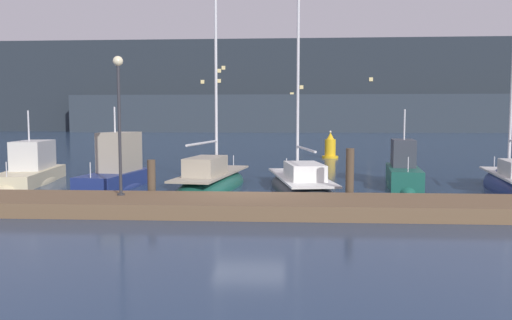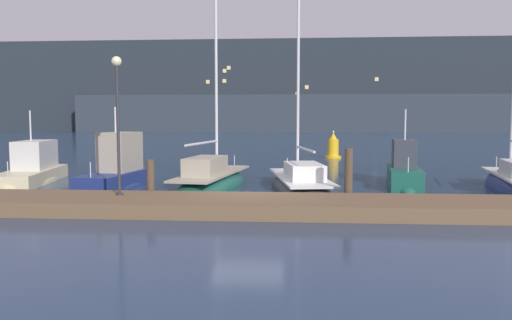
# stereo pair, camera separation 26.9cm
# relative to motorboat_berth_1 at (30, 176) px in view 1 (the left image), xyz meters

# --- Properties ---
(ground_plane) EXTENTS (400.00, 400.00, 0.00)m
(ground_plane) POSITION_rel_motorboat_berth_1_xyz_m (10.41, -4.84, -0.30)
(ground_plane) COLOR navy
(dock) EXTENTS (29.33, 2.80, 0.45)m
(dock) POSITION_rel_motorboat_berth_1_xyz_m (10.41, -6.53, -0.08)
(dock) COLOR brown
(dock) RESTS_ON ground
(mooring_pile_1) EXTENTS (0.28, 0.28, 1.51)m
(mooring_pile_1) POSITION_rel_motorboat_berth_1_xyz_m (6.97, -4.88, 0.45)
(mooring_pile_1) COLOR #4C3D2D
(mooring_pile_1) RESTS_ON ground
(mooring_pile_2) EXTENTS (0.28, 0.28, 1.93)m
(mooring_pile_2) POSITION_rel_motorboat_berth_1_xyz_m (13.85, -4.88, 0.66)
(mooring_pile_2) COLOR #4C3D2D
(mooring_pile_2) RESTS_ON ground
(motorboat_berth_1) EXTENTS (2.86, 6.45, 3.93)m
(motorboat_berth_1) POSITION_rel_motorboat_berth_1_xyz_m (0.00, 0.00, 0.00)
(motorboat_berth_1) COLOR beige
(motorboat_berth_1) RESTS_ON ground
(motorboat_berth_2) EXTENTS (2.30, 4.99, 3.90)m
(motorboat_berth_2) POSITION_rel_motorboat_berth_1_xyz_m (4.42, -1.18, 0.17)
(motorboat_berth_2) COLOR navy
(motorboat_berth_2) RESTS_ON ground
(sailboat_berth_3) EXTENTS (3.07, 7.91, 9.90)m
(sailboat_berth_3) POSITION_rel_motorboat_berth_1_xyz_m (8.56, -1.32, -0.16)
(sailboat_berth_3) COLOR #195647
(sailboat_berth_3) RESTS_ON ground
(sailboat_berth_4) EXTENTS (3.37, 8.07, 10.13)m
(sailboat_berth_4) POSITION_rel_motorboat_berth_1_xyz_m (12.26, -1.29, -0.18)
(sailboat_berth_4) COLOR #2D3338
(sailboat_berth_4) RESTS_ON ground
(motorboat_berth_5) EXTENTS (2.08, 5.04, 3.91)m
(motorboat_berth_5) POSITION_rel_motorboat_berth_1_xyz_m (16.78, 0.02, 0.06)
(motorboat_berth_5) COLOR #195647
(motorboat_berth_5) RESTS_ON ground
(sailboat_berth_6) EXTENTS (2.89, 7.17, 11.31)m
(sailboat_berth_6) POSITION_rel_motorboat_berth_1_xyz_m (20.86, -1.21, -0.18)
(sailboat_berth_6) COLOR navy
(sailboat_berth_6) RESTS_ON ground
(channel_buoy) EXTENTS (1.20, 1.20, 2.02)m
(channel_buoy) POSITION_rel_motorboat_berth_1_xyz_m (14.93, 15.22, 0.46)
(channel_buoy) COLOR gold
(channel_buoy) RESTS_ON ground
(dock_lamppost) EXTENTS (0.32, 0.32, 4.48)m
(dock_lamppost) POSITION_rel_motorboat_berth_1_xyz_m (6.30, -6.16, 3.11)
(dock_lamppost) COLOR #2D2D33
(dock_lamppost) RESTS_ON dock
(hillside_backdrop) EXTENTS (240.00, 23.00, 20.01)m
(hillside_backdrop) POSITION_rel_motorboat_berth_1_xyz_m (13.96, 93.35, 8.93)
(hillside_backdrop) COLOR #232B33
(hillside_backdrop) RESTS_ON ground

